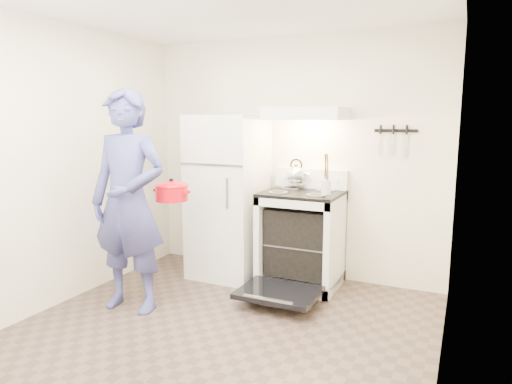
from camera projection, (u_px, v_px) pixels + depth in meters
floor at (206, 344)px, 3.41m from camera, size 3.60×3.60×0.00m
back_wall at (292, 158)px, 4.82m from camera, size 3.20×0.02×2.50m
refrigerator at (228, 196)px, 4.81m from camera, size 0.70×0.70×1.70m
stove_body at (301, 240)px, 4.56m from camera, size 0.76×0.65×0.92m
cooktop at (302, 193)px, 4.48m from camera, size 0.76×0.65×0.03m
backsplash at (311, 178)px, 4.72m from camera, size 0.76×0.07×0.20m
oven_door at (279, 292)px, 4.08m from camera, size 0.70×0.54×0.04m
oven_rack at (301, 242)px, 4.56m from camera, size 0.60×0.52×0.01m
range_hood at (306, 114)px, 4.43m from camera, size 0.76×0.50×0.12m
knife_strip at (396, 131)px, 4.32m from camera, size 0.40×0.02×0.03m
pizza_stone at (292, 241)px, 4.56m from camera, size 0.34×0.34×0.02m
tea_kettle at (296, 174)px, 4.71m from camera, size 0.25×0.20×0.30m
utensil_jar at (326, 187)px, 4.17m from camera, size 0.10×0.10×0.13m
person at (128, 202)px, 3.91m from camera, size 0.74×0.53×1.92m
dutch_oven at (172, 193)px, 4.07m from camera, size 0.36×0.29×0.23m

